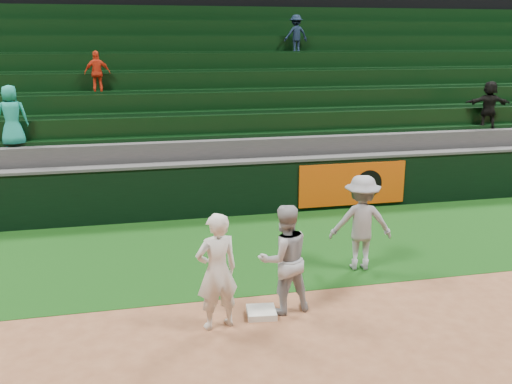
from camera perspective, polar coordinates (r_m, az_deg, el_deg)
ground at (r=8.32m, az=3.02°, el=-12.82°), size 70.00×70.00×0.00m
foul_grass at (r=10.98m, az=-1.22°, el=-5.63°), size 36.00×4.20×0.01m
first_base at (r=8.46m, az=0.54°, el=-11.94°), size 0.46×0.46×0.09m
first_baseman at (r=7.84m, az=-3.94°, el=-7.92°), size 0.68×0.53×1.66m
baserunner at (r=8.30m, az=2.82°, el=-6.69°), size 0.87×0.73×1.63m
base_coach at (r=9.94m, az=10.47°, el=-3.03°), size 1.18×0.82×1.66m
field_wall at (r=12.85m, az=-3.07°, el=0.41°), size 36.00×0.45×1.25m
stadium_seating at (r=16.31m, az=-5.47°, el=7.34°), size 36.00×5.95×4.85m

